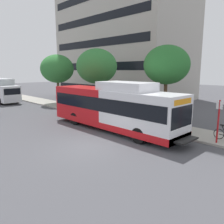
# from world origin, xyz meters

# --- Properties ---
(ground_plane) EXTENTS (120.00, 120.00, 0.00)m
(ground_plane) POSITION_xyz_m (0.00, 8.00, 0.00)
(ground_plane) COLOR #4C4C51
(sidewalk_curb) EXTENTS (3.00, 56.00, 0.14)m
(sidewalk_curb) POSITION_xyz_m (7.00, 6.00, 0.07)
(sidewalk_curb) COLOR #A8A399
(sidewalk_curb) RESTS_ON ground
(transit_bus) EXTENTS (2.58, 12.25, 3.65)m
(transit_bus) POSITION_xyz_m (3.83, 1.86, 1.70)
(transit_bus) COLOR white
(transit_bus) RESTS_ON ground
(bus_stop_sign_pole) EXTENTS (0.10, 0.36, 2.60)m
(bus_stop_sign_pole) POSITION_xyz_m (5.89, -5.09, 1.65)
(bus_stop_sign_pole) COLOR red
(bus_stop_sign_pole) RESTS_ON sidewalk_curb
(street_tree_near_stop) EXTENTS (3.61, 3.61, 6.26)m
(street_tree_near_stop) POSITION_xyz_m (7.94, -0.06, 4.85)
(street_tree_near_stop) COLOR #4C3823
(street_tree_near_stop) RESTS_ON sidewalk_curb
(street_tree_mid_block) EXTENTS (4.32, 4.32, 6.55)m
(street_tree_mid_block) POSITION_xyz_m (8.01, 8.55, 4.84)
(street_tree_mid_block) COLOR #4C3823
(street_tree_mid_block) RESTS_ON sidewalk_curb
(street_tree_far_block) EXTENTS (4.28, 4.28, 6.29)m
(street_tree_far_block) POSITION_xyz_m (7.85, 16.34, 4.60)
(street_tree_far_block) COLOR #4C3823
(street_tree_far_block) RESTS_ON sidewalk_curb
(box_truck_background) EXTENTS (2.32, 7.01, 3.25)m
(box_truck_background) POSITION_xyz_m (2.99, 22.91, 1.74)
(box_truck_background) COLOR silver
(box_truck_background) RESTS_ON ground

